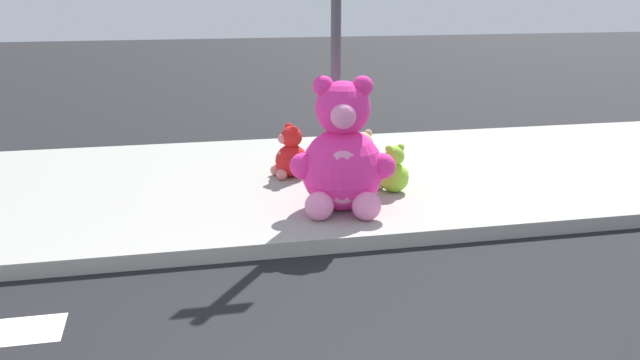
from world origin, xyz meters
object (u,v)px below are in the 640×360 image
Objects in this scene: sign_pole at (336,40)px; plush_lime at (393,173)px; plush_tan at (361,161)px; plush_red at (290,156)px; plush_pink_large at (342,158)px; plush_teal at (347,152)px.

sign_pole reaches higher than plush_lime.
plush_tan is (-0.25, 0.46, 0.03)m from plush_lime.
plush_lime is at bearing -40.49° from plush_red.
plush_lime is 0.87× the size of plush_tan.
sign_pole reaches higher than plush_pink_large.
plush_teal is 0.94× the size of plush_red.
plush_tan is at bearing -28.29° from plush_red.
plush_pink_large is at bearing -116.08° from plush_tan.
plush_pink_large is 2.54× the size of plush_lime.
sign_pole is at bearing 174.64° from plush_lime.
plush_pink_large is 2.14× the size of plush_red.
plush_pink_large reaches higher than plush_lime.
plush_tan is (0.03, -0.50, 0.01)m from plush_teal.
plush_red is 0.88m from plush_tan.
sign_pole is 1.75m from plush_teal.
plush_pink_large is 2.28× the size of plush_teal.
plush_red is (-0.29, 1.40, -0.30)m from plush_pink_large.
sign_pole is at bearing -112.77° from plush_teal.
plush_pink_large is at bearing -78.17° from plush_red.
plush_teal is at bearing 106.44° from plush_lime.
sign_pole reaches higher than plush_teal.
plush_lime is (1.03, -0.88, -0.04)m from plush_red.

